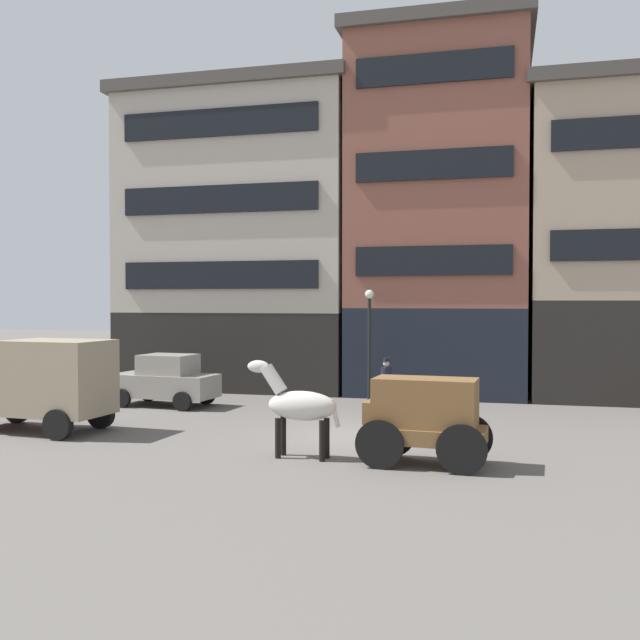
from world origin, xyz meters
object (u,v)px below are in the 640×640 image
Objects in this scene: cargo_wagon at (423,415)px; streetlamp_curbside at (369,330)px; delivery_truck_near at (40,382)px; pedestrian_officer at (386,382)px; sedan_dark at (165,380)px; draft_horse at (298,405)px.

streetlamp_curbside reaches higher than cargo_wagon.
delivery_truck_near is at bearing -138.01° from streetlamp_curbside.
delivery_truck_near is at bearing -145.02° from pedestrian_officer.
streetlamp_curbside is (-0.79, 1.09, 1.69)m from pedestrian_officer.
cargo_wagon reaches higher than sedan_dark.
delivery_truck_near is (-11.03, 1.48, 0.28)m from cargo_wagon.
draft_horse is at bearing -90.50° from streetlamp_curbside.
draft_horse is 0.57× the size of streetlamp_curbside.
sedan_dark is 0.93× the size of streetlamp_curbside.
pedestrian_officer is (7.75, 0.86, 0.07)m from sedan_dark.
cargo_wagon is 11.13m from delivery_truck_near.
pedestrian_officer is at bearing 34.98° from delivery_truck_near.
streetlamp_curbside is (6.97, 1.95, 1.76)m from sedan_dark.
cargo_wagon is 12.01m from sedan_dark.
delivery_truck_near reaches higher than draft_horse.
cargo_wagon is 1.27× the size of draft_horse.
cargo_wagon is 0.67× the size of delivery_truck_near.
draft_horse is 7.79m from pedestrian_officer.
streetlamp_curbside is at bearing 108.02° from cargo_wagon.
draft_horse is at bearing -10.38° from delivery_truck_near.
draft_horse reaches higher than cargo_wagon.
cargo_wagon is 1.66× the size of pedestrian_officer.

